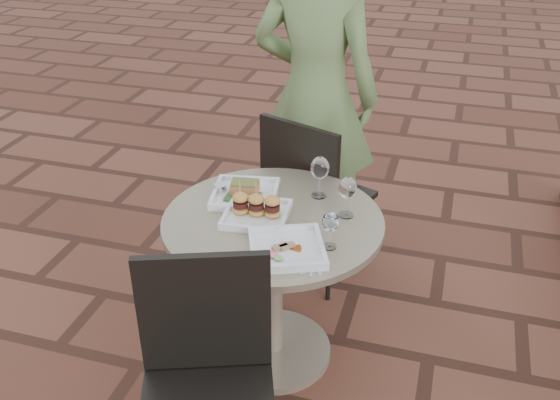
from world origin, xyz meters
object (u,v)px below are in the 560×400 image
(diner, at_px, (315,96))
(plate_salmon, at_px, (245,193))
(chair_far, at_px, (310,188))
(cafe_table, at_px, (273,268))
(plate_sliders, at_px, (256,210))
(chair_near, at_px, (206,369))
(plate_tuna, at_px, (287,248))

(diner, distance_m, plate_salmon, 0.82)
(chair_far, height_order, plate_salmon, chair_far)
(cafe_table, bearing_deg, plate_sliders, -168.68)
(cafe_table, bearing_deg, chair_near, -91.52)
(chair_far, xyz_separation_m, diner, (-0.06, 0.32, 0.36))
(chair_far, bearing_deg, chair_near, 109.16)
(chair_near, distance_m, diner, 1.65)
(chair_near, xyz_separation_m, diner, (-0.04, 1.61, 0.36))
(cafe_table, distance_m, diner, 1.02)
(chair_far, relative_size, plate_salmon, 2.95)
(cafe_table, relative_size, plate_salmon, 2.85)
(cafe_table, distance_m, chair_near, 0.69)
(chair_near, xyz_separation_m, plate_sliders, (-0.05, 0.67, 0.22))
(chair_near, relative_size, plate_sliders, 3.40)
(diner, relative_size, plate_tuna, 5.13)
(chair_far, height_order, plate_tuna, chair_far)
(diner, bearing_deg, chair_near, 95.16)
(diner, height_order, plate_sliders, diner)
(plate_salmon, xyz_separation_m, plate_sliders, (0.10, -0.14, 0.01))
(chair_far, xyz_separation_m, plate_salmon, (-0.17, -0.48, 0.20))
(cafe_table, xyz_separation_m, diner, (-0.06, 0.92, 0.43))
(diner, distance_m, plate_sliders, 0.95)
(plate_sliders, distance_m, plate_tuna, 0.27)
(cafe_table, height_order, chair_near, chair_near)
(chair_near, bearing_deg, plate_salmon, 79.46)
(plate_salmon, height_order, plate_tuna, plate_salmon)
(cafe_table, relative_size, chair_near, 0.97)
(chair_far, height_order, plate_sliders, chair_far)
(plate_salmon, bearing_deg, plate_sliders, -55.14)
(diner, height_order, plate_tuna, diner)
(chair_far, relative_size, plate_sliders, 3.40)
(chair_far, distance_m, plate_sliders, 0.66)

